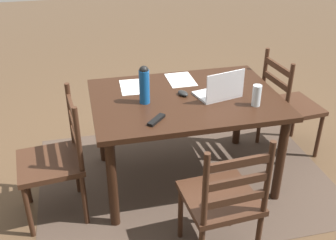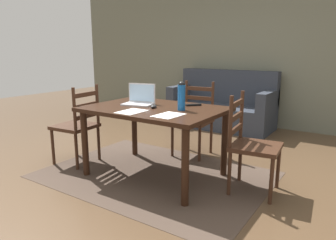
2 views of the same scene
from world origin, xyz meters
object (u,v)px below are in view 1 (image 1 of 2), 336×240
at_px(dining_table, 186,108).
at_px(drinking_glass, 257,96).
at_px(chair_left_near, 288,106).
at_px(tv_remote, 156,120).
at_px(chair_right_far, 56,160).
at_px(laptop, 220,90).
at_px(chair_far_head, 223,200).
at_px(water_bottle, 144,84).
at_px(computer_mouse, 183,93).

distance_m(dining_table, drinking_glass, 0.55).
relative_size(chair_left_near, drinking_glass, 5.99).
relative_size(chair_left_near, tv_remote, 5.59).
relative_size(dining_table, chair_right_far, 1.49).
height_order(laptop, tv_remote, laptop).
relative_size(chair_right_far, chair_far_head, 1.00).
relative_size(dining_table, water_bottle, 4.92).
xyz_separation_m(chair_left_near, computer_mouse, (1.01, 0.16, 0.31)).
distance_m(chair_far_head, tv_remote, 0.70).
distance_m(drinking_glass, computer_mouse, 0.55).
bearing_deg(chair_right_far, laptop, -174.20).
xyz_separation_m(chair_right_far, chair_far_head, (-1.00, 0.67, 0.00)).
distance_m(drinking_glass, tv_remote, 0.76).
relative_size(chair_far_head, computer_mouse, 9.50).
bearing_deg(chair_right_far, drinking_glass, 177.77).
bearing_deg(chair_far_head, tv_remote, -61.77).
height_order(chair_left_near, chair_far_head, same).
relative_size(computer_mouse, tv_remote, 0.59).
xyz_separation_m(water_bottle, drinking_glass, (-0.78, 0.23, -0.07)).
bearing_deg(chair_far_head, laptop, -107.12).
bearing_deg(water_bottle, laptop, 175.47).
bearing_deg(drinking_glass, chair_left_near, -140.50).
relative_size(dining_table, computer_mouse, 14.19).
height_order(chair_far_head, tv_remote, chair_far_head).
bearing_deg(tv_remote, laptop, 67.50).
bearing_deg(laptop, chair_right_far, 5.80).
bearing_deg(tv_remote, chair_left_near, 64.50).
xyz_separation_m(chair_far_head, water_bottle, (0.32, -0.85, 0.44)).
xyz_separation_m(chair_left_near, chair_far_head, (1.00, 1.06, 0.00)).
relative_size(dining_table, chair_left_near, 1.49).
xyz_separation_m(chair_right_far, water_bottle, (-0.68, -0.17, 0.44)).
height_order(chair_right_far, computer_mouse, chair_right_far).
bearing_deg(drinking_glass, chair_far_head, 53.63).
height_order(chair_far_head, drinking_glass, chair_far_head).
distance_m(chair_right_far, tv_remote, 0.78).
relative_size(chair_right_far, drinking_glass, 5.99).
xyz_separation_m(chair_left_near, chair_right_far, (2.00, 0.39, 0.00)).
distance_m(chair_right_far, laptop, 1.30).
distance_m(chair_left_near, computer_mouse, 1.07).
bearing_deg(chair_left_near, chair_right_far, 11.03).
bearing_deg(water_bottle, tv_remote, 95.08).
height_order(chair_right_far, laptop, laptop).
bearing_deg(laptop, tv_remote, 24.58).
height_order(dining_table, chair_right_far, chair_right_far).
relative_size(chair_left_near, water_bottle, 3.29).
xyz_separation_m(chair_left_near, drinking_glass, (0.54, 0.45, 0.37)).
relative_size(chair_far_head, tv_remote, 5.59).
distance_m(computer_mouse, tv_remote, 0.45).
distance_m(chair_left_near, tv_remote, 1.42).
height_order(chair_far_head, water_bottle, water_bottle).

